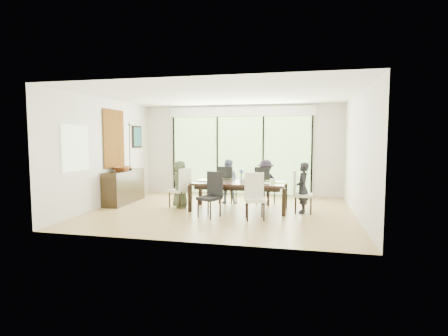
% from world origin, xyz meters
% --- Properties ---
extents(floor, '(6.00, 5.00, 0.01)m').
position_xyz_m(floor, '(0.00, 0.00, -0.01)').
color(floor, olive).
rests_on(floor, ground).
extents(ceiling, '(6.00, 5.00, 0.01)m').
position_xyz_m(ceiling, '(0.00, 0.00, 2.71)').
color(ceiling, white).
rests_on(ceiling, wall_back).
extents(wall_back, '(6.00, 0.02, 2.70)m').
position_xyz_m(wall_back, '(0.00, 2.51, 1.35)').
color(wall_back, silver).
rests_on(wall_back, floor).
extents(wall_front, '(6.00, 0.02, 2.70)m').
position_xyz_m(wall_front, '(0.00, -2.51, 1.35)').
color(wall_front, beige).
rests_on(wall_front, floor).
extents(wall_left, '(0.02, 5.00, 2.70)m').
position_xyz_m(wall_left, '(-3.01, 0.00, 1.35)').
color(wall_left, white).
rests_on(wall_left, floor).
extents(wall_right, '(0.02, 5.00, 2.70)m').
position_xyz_m(wall_right, '(3.01, 0.00, 1.35)').
color(wall_right, silver).
rests_on(wall_right, floor).
extents(glass_doors, '(4.20, 0.02, 2.30)m').
position_xyz_m(glass_doors, '(0.00, 2.47, 1.20)').
color(glass_doors, '#598C3F').
rests_on(glass_doors, wall_back).
extents(blinds_header, '(4.40, 0.06, 0.28)m').
position_xyz_m(blinds_header, '(0.00, 2.46, 2.50)').
color(blinds_header, white).
rests_on(blinds_header, wall_back).
extents(mullion_a, '(0.05, 0.04, 2.30)m').
position_xyz_m(mullion_a, '(-2.10, 2.46, 1.20)').
color(mullion_a, black).
rests_on(mullion_a, wall_back).
extents(mullion_b, '(0.05, 0.04, 2.30)m').
position_xyz_m(mullion_b, '(-0.70, 2.46, 1.20)').
color(mullion_b, black).
rests_on(mullion_b, wall_back).
extents(mullion_c, '(0.05, 0.04, 2.30)m').
position_xyz_m(mullion_c, '(0.70, 2.46, 1.20)').
color(mullion_c, black).
rests_on(mullion_c, wall_back).
extents(mullion_d, '(0.05, 0.04, 2.30)m').
position_xyz_m(mullion_d, '(2.10, 2.46, 1.20)').
color(mullion_d, black).
rests_on(mullion_d, wall_back).
extents(side_window, '(0.02, 0.90, 1.00)m').
position_xyz_m(side_window, '(-2.97, -1.20, 1.50)').
color(side_window, '#8CAD7F').
rests_on(side_window, wall_left).
extents(deck, '(6.00, 1.80, 0.10)m').
position_xyz_m(deck, '(0.00, 3.40, -0.05)').
color(deck, brown).
rests_on(deck, ground).
extents(rail_top, '(6.00, 0.08, 0.06)m').
position_xyz_m(rail_top, '(0.00, 4.20, 0.55)').
color(rail_top, brown).
rests_on(rail_top, deck).
extents(foliage_left, '(3.20, 3.20, 3.20)m').
position_xyz_m(foliage_left, '(-1.80, 5.20, 1.44)').
color(foliage_left, '#14380F').
rests_on(foliage_left, ground).
extents(foliage_mid, '(4.00, 4.00, 4.00)m').
position_xyz_m(foliage_mid, '(0.40, 5.80, 1.80)').
color(foliage_mid, '#14380F').
rests_on(foliage_mid, ground).
extents(foliage_right, '(2.80, 2.80, 2.80)m').
position_xyz_m(foliage_right, '(2.20, 5.00, 1.26)').
color(foliage_right, '#14380F').
rests_on(foliage_right, ground).
extents(foliage_far, '(3.60, 3.60, 3.60)m').
position_xyz_m(foliage_far, '(-0.60, 6.50, 1.62)').
color(foliage_far, '#14380F').
rests_on(foliage_far, ground).
extents(table_top, '(2.16, 0.99, 0.05)m').
position_xyz_m(table_top, '(0.37, 0.23, 0.65)').
color(table_top, black).
rests_on(table_top, floor).
extents(table_apron, '(1.98, 0.81, 0.09)m').
position_xyz_m(table_apron, '(0.37, 0.23, 0.57)').
color(table_apron, black).
rests_on(table_apron, floor).
extents(table_leg_fl, '(0.08, 0.08, 0.62)m').
position_xyz_m(table_leg_fl, '(-0.71, -0.20, 0.31)').
color(table_leg_fl, black).
rests_on(table_leg_fl, floor).
extents(table_leg_fr, '(0.08, 0.08, 0.62)m').
position_xyz_m(table_leg_fr, '(1.45, -0.20, 0.31)').
color(table_leg_fr, black).
rests_on(table_leg_fr, floor).
extents(table_leg_bl, '(0.08, 0.08, 0.62)m').
position_xyz_m(table_leg_bl, '(-0.71, 0.66, 0.31)').
color(table_leg_bl, black).
rests_on(table_leg_bl, floor).
extents(table_leg_br, '(0.08, 0.08, 0.62)m').
position_xyz_m(table_leg_br, '(1.45, 0.66, 0.31)').
color(table_leg_br, black).
rests_on(table_leg_br, floor).
extents(chair_left_end, '(0.54, 0.54, 0.99)m').
position_xyz_m(chair_left_end, '(-1.13, 0.23, 0.50)').
color(chair_left_end, silver).
rests_on(chair_left_end, floor).
extents(chair_right_end, '(0.42, 0.42, 0.99)m').
position_xyz_m(chair_right_end, '(1.87, 0.23, 0.50)').
color(chair_right_end, silver).
rests_on(chair_right_end, floor).
extents(chair_far_left, '(0.48, 0.48, 0.99)m').
position_xyz_m(chair_far_left, '(-0.08, 1.08, 0.50)').
color(chair_far_left, black).
rests_on(chair_far_left, floor).
extents(chair_far_right, '(0.54, 0.54, 0.99)m').
position_xyz_m(chair_far_right, '(0.92, 1.08, 0.50)').
color(chair_far_right, black).
rests_on(chair_far_right, floor).
extents(chair_near_left, '(0.55, 0.55, 0.99)m').
position_xyz_m(chair_near_left, '(-0.13, -0.64, 0.50)').
color(chair_near_left, black).
rests_on(chair_near_left, floor).
extents(chair_near_right, '(0.50, 0.50, 0.99)m').
position_xyz_m(chair_near_right, '(0.87, -0.64, 0.50)').
color(chair_near_right, white).
rests_on(chair_near_right, floor).
extents(person_left_end, '(0.42, 0.59, 1.16)m').
position_xyz_m(person_left_end, '(-1.11, 0.23, 0.58)').
color(person_left_end, '#424E34').
rests_on(person_left_end, floor).
extents(person_right_end, '(0.37, 0.56, 1.16)m').
position_xyz_m(person_right_end, '(1.85, 0.23, 0.58)').
color(person_right_end, black).
rests_on(person_right_end, floor).
extents(person_far_left, '(0.56, 0.36, 1.16)m').
position_xyz_m(person_far_left, '(-0.08, 1.06, 0.58)').
color(person_far_left, '#768AAB').
rests_on(person_far_left, floor).
extents(person_far_right, '(0.61, 0.46, 1.16)m').
position_xyz_m(person_far_right, '(0.92, 1.06, 0.58)').
color(person_far_right, '#241C2A').
rests_on(person_far_right, floor).
extents(placemat_left, '(0.40, 0.29, 0.01)m').
position_xyz_m(placemat_left, '(-0.58, 0.23, 0.68)').
color(placemat_left, '#8AB13F').
rests_on(placemat_left, table_top).
extents(placemat_right, '(0.40, 0.29, 0.01)m').
position_xyz_m(placemat_right, '(1.32, 0.23, 0.68)').
color(placemat_right, '#8CC546').
rests_on(placemat_right, table_top).
extents(placemat_far_l, '(0.40, 0.29, 0.01)m').
position_xyz_m(placemat_far_l, '(-0.08, 0.63, 0.68)').
color(placemat_far_l, '#79AD3E').
rests_on(placemat_far_l, table_top).
extents(placemat_far_r, '(0.40, 0.29, 0.01)m').
position_xyz_m(placemat_far_r, '(0.92, 0.63, 0.68)').
color(placemat_far_r, '#74A43A').
rests_on(placemat_far_r, table_top).
extents(placemat_paper, '(0.40, 0.29, 0.01)m').
position_xyz_m(placemat_paper, '(-0.18, -0.07, 0.68)').
color(placemat_paper, white).
rests_on(placemat_paper, table_top).
extents(tablet_far_l, '(0.23, 0.16, 0.01)m').
position_xyz_m(tablet_far_l, '(0.02, 0.58, 0.69)').
color(tablet_far_l, black).
rests_on(tablet_far_l, table_top).
extents(tablet_far_r, '(0.22, 0.15, 0.01)m').
position_xyz_m(tablet_far_r, '(0.87, 0.58, 0.68)').
color(tablet_far_r, black).
rests_on(tablet_far_r, table_top).
extents(papers, '(0.27, 0.20, 0.00)m').
position_xyz_m(papers, '(1.07, 0.18, 0.68)').
color(papers, white).
rests_on(papers, table_top).
extents(platter_base, '(0.23, 0.23, 0.02)m').
position_xyz_m(platter_base, '(-0.18, -0.07, 0.69)').
color(platter_base, white).
rests_on(platter_base, table_top).
extents(platter_snacks, '(0.18, 0.18, 0.01)m').
position_xyz_m(platter_snacks, '(-0.18, -0.07, 0.71)').
color(platter_snacks, orange).
rests_on(platter_snacks, table_top).
extents(vase, '(0.07, 0.07, 0.11)m').
position_xyz_m(vase, '(0.42, 0.28, 0.73)').
color(vase, silver).
rests_on(vase, table_top).
extents(hyacinth_stems, '(0.04, 0.04, 0.14)m').
position_xyz_m(hyacinth_stems, '(0.42, 0.28, 0.84)').
color(hyacinth_stems, '#337226').
rests_on(hyacinth_stems, table_top).
extents(hyacinth_blooms, '(0.10, 0.10, 0.10)m').
position_xyz_m(hyacinth_blooms, '(0.42, 0.28, 0.93)').
color(hyacinth_blooms, '#546CD3').
rests_on(hyacinth_blooms, table_top).
extents(laptop, '(0.33, 0.24, 0.02)m').
position_xyz_m(laptop, '(-0.48, 0.13, 0.69)').
color(laptop, silver).
rests_on(laptop, table_top).
extents(cup_a, '(0.16, 0.16, 0.09)m').
position_xyz_m(cup_a, '(-0.33, 0.38, 0.72)').
color(cup_a, white).
rests_on(cup_a, table_top).
extents(cup_b, '(0.11, 0.11, 0.08)m').
position_xyz_m(cup_b, '(0.52, 0.13, 0.72)').
color(cup_b, white).
rests_on(cup_b, table_top).
extents(cup_c, '(0.12, 0.12, 0.09)m').
position_xyz_m(cup_c, '(1.17, 0.33, 0.72)').
color(cup_c, white).
rests_on(cup_c, table_top).
extents(book, '(0.18, 0.23, 0.02)m').
position_xyz_m(book, '(0.62, 0.28, 0.68)').
color(book, white).
rests_on(book, table_top).
extents(sideboard, '(0.43, 1.53, 0.86)m').
position_xyz_m(sideboard, '(-2.76, 0.48, 0.43)').
color(sideboard, black).
rests_on(sideboard, floor).
extents(bowl, '(0.45, 0.45, 0.11)m').
position_xyz_m(bowl, '(-2.76, 0.38, 0.91)').
color(bowl, brown).
rests_on(bowl, sideboard).
extents(candlestick_base, '(0.10, 0.10, 0.04)m').
position_xyz_m(candlestick_base, '(-2.76, 0.83, 0.88)').
color(candlestick_base, black).
rests_on(candlestick_base, sideboard).
extents(candlestick_shaft, '(0.02, 0.02, 1.19)m').
position_xyz_m(candlestick_shaft, '(-2.76, 0.83, 1.48)').
color(candlestick_shaft, black).
rests_on(candlestick_shaft, sideboard).
extents(candlestick_pan, '(0.10, 0.10, 0.03)m').
position_xyz_m(candlestick_pan, '(-2.76, 0.83, 2.07)').
color(candlestick_pan, black).
rests_on(candlestick_pan, sideboard).
extents(candle, '(0.03, 0.03, 0.10)m').
position_xyz_m(candle, '(-2.76, 0.83, 2.13)').
color(candle, silver).
rests_on(candle, sideboard).
extents(tapestry, '(0.02, 1.00, 1.50)m').
position_xyz_m(tapestry, '(-2.97, 0.40, 1.70)').
color(tapestry, '#905015').
rests_on(tapestry, wall_left).
extents(art_frame, '(0.03, 0.55, 0.65)m').
position_xyz_m(art_frame, '(-2.97, 1.70, 1.75)').
color(art_frame, black).
rests_on(art_frame, wall_left).
extents(art_canvas, '(0.01, 0.45, 0.55)m').
position_xyz_m(art_canvas, '(-2.95, 1.70, 1.75)').
color(art_canvas, '#174749').
rests_on(art_canvas, wall_left).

